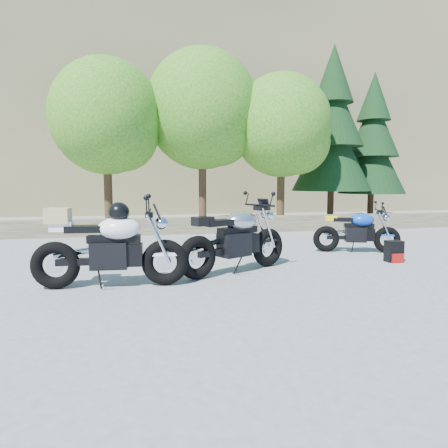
{
  "coord_description": "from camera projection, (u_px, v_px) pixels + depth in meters",
  "views": [
    {
      "loc": [
        -1.48,
        -6.89,
        1.59
      ],
      "look_at": [
        0.2,
        1.0,
        0.75
      ],
      "focal_mm": 32.0,
      "sensor_mm": 36.0,
      "label": 1
    }
  ],
  "objects": [
    {
      "name": "ground",
      "position": [
        225.0,
        271.0,
        7.17
      ],
      "size": [
        90.0,
        90.0,
        0.0
      ],
      "primitive_type": "plane",
      "color": "slate",
      "rests_on": "ground"
    },
    {
      "name": "tree_decid_right",
      "position": [
        285.0,
        129.0,
        14.32
      ],
      "size": [
        3.54,
        3.54,
        5.41
      ],
      "color": "#382314",
      "rests_on": "ground"
    },
    {
      "name": "backpack",
      "position": [
        394.0,
        252.0,
        8.01
      ],
      "size": [
        0.32,
        0.27,
        0.43
      ],
      "rotation": [
        0.0,
        0.0,
        -0.0
      ],
      "color": "black",
      "rests_on": "ground"
    },
    {
      "name": "hillside",
      "position": [
        191.0,
        114.0,
        34.26
      ],
      "size": [
        80.0,
        30.0,
        15.0
      ],
      "primitive_type": "cube",
      "color": "brown",
      "rests_on": "ground"
    },
    {
      "name": "white_bike",
      "position": [
        110.0,
        246.0,
        6.02
      ],
      "size": [
        2.35,
        0.74,
        1.3
      ],
      "rotation": [
        0.0,
        0.0,
        -0.07
      ],
      "color": "black",
      "rests_on": "ground"
    },
    {
      "name": "stone_wall",
      "position": [
        188.0,
        226.0,
        12.49
      ],
      "size": [
        22.0,
        0.55,
        0.5
      ],
      "primitive_type": "cube",
      "color": "brown",
      "rests_on": "ground"
    },
    {
      "name": "silver_bike",
      "position": [
        236.0,
        240.0,
        7.04
      ],
      "size": [
        2.19,
        1.25,
        1.19
      ],
      "rotation": [
        0.0,
        0.0,
        0.48
      ],
      "color": "black",
      "rests_on": "ground"
    },
    {
      "name": "blue_bike",
      "position": [
        357.0,
        232.0,
        9.08
      ],
      "size": [
        1.89,
        0.84,
        0.98
      ],
      "rotation": [
        0.0,
        0.0,
        -0.33
      ],
      "color": "black",
      "rests_on": "ground"
    },
    {
      "name": "tree_decid_mid",
      "position": [
        205.0,
        114.0,
        14.27
      ],
      "size": [
        4.08,
        4.08,
        6.24
      ],
      "color": "#382314",
      "rests_on": "ground"
    },
    {
      "name": "conifer_far",
      "position": [
        373.0,
        143.0,
        17.13
      ],
      "size": [
        2.82,
        2.82,
        6.27
      ],
      "color": "#382314",
      "rests_on": "ground"
    },
    {
      "name": "conifer_near",
      "position": [
        332.0,
        130.0,
        16.05
      ],
      "size": [
        3.17,
        3.17,
        7.06
      ],
      "color": "#382314",
      "rests_on": "ground"
    },
    {
      "name": "tree_decid_left",
      "position": [
        109.0,
        121.0,
        13.24
      ],
      "size": [
        3.67,
        3.67,
        5.62
      ],
      "color": "#382314",
      "rests_on": "ground"
    }
  ]
}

